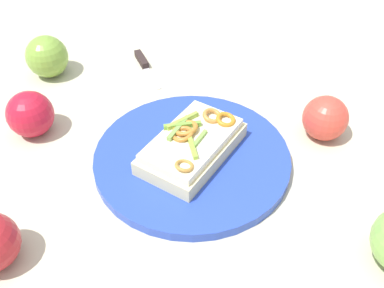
# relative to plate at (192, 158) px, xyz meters

# --- Properties ---
(ground_plane) EXTENTS (2.00, 2.00, 0.00)m
(ground_plane) POSITION_rel_plate_xyz_m (0.00, 0.00, -0.01)
(ground_plane) COLOR #BCB79B
(ground_plane) RESTS_ON ground
(plate) EXTENTS (0.29, 0.29, 0.02)m
(plate) POSITION_rel_plate_xyz_m (0.00, 0.00, 0.00)
(plate) COLOR #2844B5
(plate) RESTS_ON ground_plane
(sandwich) EXTENTS (0.19, 0.15, 0.05)m
(sandwich) POSITION_rel_plate_xyz_m (-0.00, -0.00, 0.03)
(sandwich) COLOR beige
(sandwich) RESTS_ON plate
(apple_0) EXTENTS (0.07, 0.07, 0.07)m
(apple_0) POSITION_rel_plate_xyz_m (-0.21, 0.07, 0.03)
(apple_0) COLOR #DC4335
(apple_0) RESTS_ON ground_plane
(apple_3) EXTENTS (0.08, 0.08, 0.07)m
(apple_3) POSITION_rel_plate_xyz_m (0.17, -0.20, 0.03)
(apple_3) COLOR red
(apple_3) RESTS_ON ground_plane
(apple_4) EXTENTS (0.11, 0.11, 0.08)m
(apple_4) POSITION_rel_plate_xyz_m (0.09, -0.35, 0.03)
(apple_4) COLOR olive
(apple_4) RESTS_ON ground_plane
(knife) EXTENTS (0.04, 0.13, 0.01)m
(knife) POSITION_rel_plate_xyz_m (-0.07, -0.27, -0.00)
(knife) COLOR silver
(knife) RESTS_ON ground_plane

